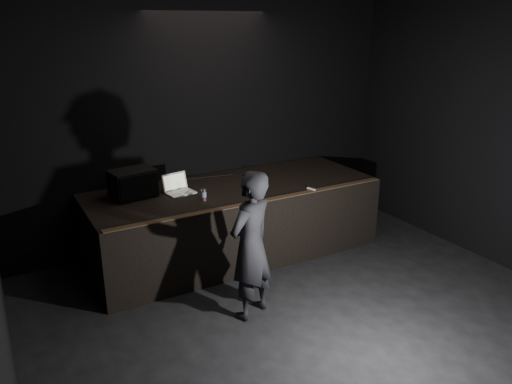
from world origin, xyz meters
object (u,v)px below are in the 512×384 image
Objects in this scene: stage_riser at (234,220)px; beer_can at (204,195)px; stage_monitor at (133,184)px; laptop at (178,188)px; person at (251,246)px.

stage_riser is 25.79× the size of beer_can.
beer_can is at bearing -45.96° from stage_monitor.
beer_can reaches higher than stage_riser.
laptop is 0.23× the size of person.
beer_can is at bearing -113.32° from person.
person is (0.76, -1.77, -0.33)m from stage_monitor.
person is at bearing -89.06° from beer_can.
stage_monitor is 1.49× the size of laptop.
stage_riser is at bearing -134.62° from person.
stage_monitor is 0.35× the size of person.
stage_riser is 6.70× the size of stage_monitor.
beer_can is (0.17, -0.46, 0.01)m from laptop.
laptop is at bearing -107.74° from person.
person reaches higher than laptop.
stage_monitor is 0.59m from laptop.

